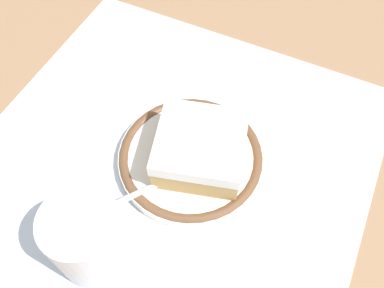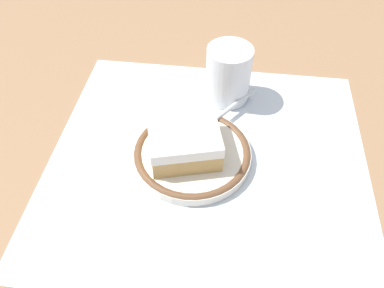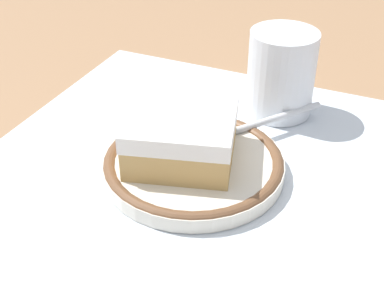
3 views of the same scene
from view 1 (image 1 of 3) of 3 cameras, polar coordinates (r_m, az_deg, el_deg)
The scene contains 7 objects.
ground_plane at distance 0.51m, azimuth -2.55°, elevation -1.55°, with size 2.40×2.40×0.00m, color #9E7551.
placemat at distance 0.51m, azimuth -2.55°, elevation -1.51°, with size 0.47×0.44×0.00m, color silver.
plate at distance 0.49m, azimuth 0.00°, elevation -1.57°, with size 0.17×0.17×0.02m.
cake_slice at distance 0.46m, azimuth 1.12°, elevation -0.72°, with size 0.12×0.12×0.05m.
spoon at distance 0.46m, azimuth -6.51°, elevation -6.30°, with size 0.10×0.13×0.01m.
cup at distance 0.43m, azimuth -14.07°, elevation -12.96°, with size 0.07×0.07×0.09m.
napkin at distance 0.59m, azimuth -13.11°, elevation 8.31°, with size 0.12×0.11×0.00m, color white.
Camera 1 is at (-0.13, 0.22, 0.43)m, focal length 38.42 mm.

